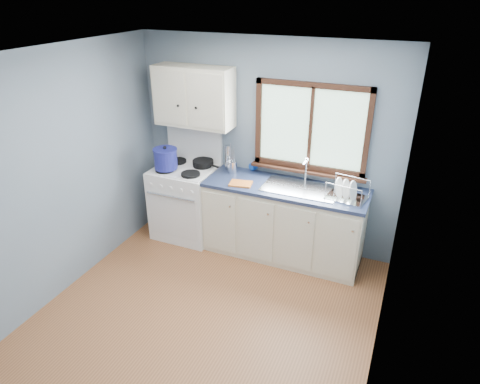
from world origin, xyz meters
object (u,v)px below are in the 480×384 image
at_px(base_cabinets, 283,225).
at_px(stockpot, 166,158).
at_px(gas_range, 186,200).
at_px(dish_rack, 346,193).
at_px(sink, 300,194).
at_px(skillet, 203,162).
at_px(utensil_crock, 232,167).
at_px(thermos, 228,158).

distance_m(base_cabinets, stockpot, 1.63).
relative_size(gas_range, dish_rack, 3.01).
height_order(sink, skillet, sink).
height_order(stockpot, utensil_crock, utensil_crock).
xyz_separation_m(skillet, stockpot, (-0.36, -0.29, 0.10)).
height_order(base_cabinets, dish_rack, dish_rack).
xyz_separation_m(skillet, dish_rack, (1.81, -0.16, -0.01)).
bearing_deg(base_cabinets, stockpot, -173.86).
relative_size(gas_range, stockpot, 3.80).
height_order(gas_range, sink, gas_range).
relative_size(sink, stockpot, 2.35).
bearing_deg(thermos, sink, -11.01).
relative_size(stockpot, thermos, 1.14).
bearing_deg(utensil_crock, skillet, 178.24).
bearing_deg(thermos, utensil_crock, -38.49).
bearing_deg(utensil_crock, base_cabinets, -9.54).
xyz_separation_m(base_cabinets, utensil_crock, (-0.71, 0.12, 0.59)).
distance_m(base_cabinets, sink, 0.48).
bearing_deg(dish_rack, utensil_crock, -176.88).
bearing_deg(thermos, base_cabinets, -13.38).
bearing_deg(dish_rack, thermos, -179.18).
xyz_separation_m(utensil_crock, dish_rack, (1.40, -0.15, -0.02)).
xyz_separation_m(base_cabinets, sink, (0.18, -0.00, 0.45)).
relative_size(sink, dish_rack, 1.86).
bearing_deg(skillet, sink, 10.99).
bearing_deg(skillet, utensil_crock, 15.05).
xyz_separation_m(sink, utensil_crock, (-0.89, 0.12, 0.14)).
bearing_deg(sink, gas_range, -179.29).
distance_m(base_cabinets, skillet, 1.26).
bearing_deg(sink, dish_rack, -3.58).
height_order(sink, dish_rack, sink).
relative_size(base_cabinets, sink, 2.20).
bearing_deg(dish_rack, stockpot, -167.38).
xyz_separation_m(gas_range, thermos, (0.51, 0.21, 0.58)).
distance_m(gas_range, stockpot, 0.63).
bearing_deg(base_cabinets, skillet, 173.26).
xyz_separation_m(gas_range, utensil_crock, (0.60, 0.14, 0.50)).
bearing_deg(gas_range, utensil_crock, 13.04).
distance_m(utensil_crock, dish_rack, 1.41).
relative_size(utensil_crock, dish_rack, 0.83).
height_order(gas_range, thermos, gas_range).
relative_size(thermos, dish_rack, 0.69).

